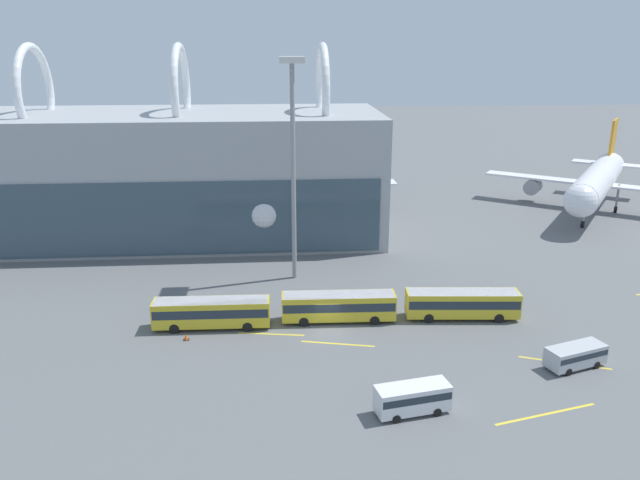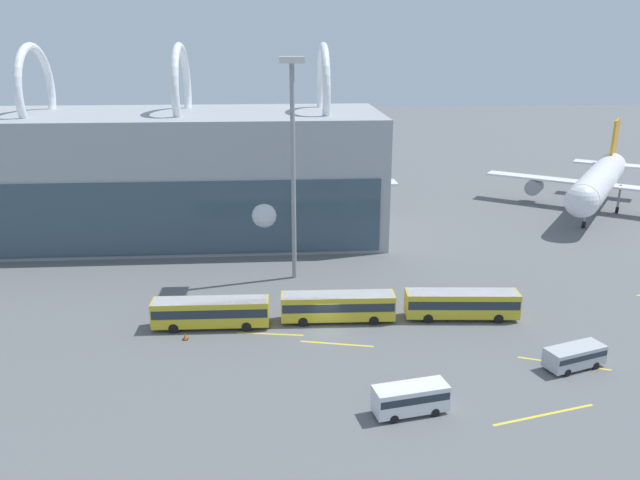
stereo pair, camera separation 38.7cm
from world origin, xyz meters
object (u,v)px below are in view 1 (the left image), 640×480
(airliner_at_gate_far, at_px, (265,180))
(service_van_foreground, at_px, (576,355))
(shuttle_bus_0, at_px, (212,311))
(service_van_crossing, at_px, (413,397))
(airliner_parked_remote, at_px, (598,181))
(traffic_cone_0, at_px, (186,337))
(floodlight_mast, at_px, (293,129))
(shuttle_bus_1, at_px, (339,305))
(shuttle_bus_2, at_px, (462,302))

(airliner_at_gate_far, bearing_deg, service_van_foreground, 27.11)
(shuttle_bus_0, relative_size, service_van_crossing, 1.91)
(service_van_foreground, bearing_deg, airliner_parked_remote, 43.04)
(service_van_crossing, xyz_separation_m, traffic_cone_0, (-19.49, 14.10, -1.09))
(floodlight_mast, bearing_deg, service_van_crossing, -74.84)
(shuttle_bus_0, xyz_separation_m, service_van_crossing, (17.17, -16.76, -0.37))
(airliner_parked_remote, distance_m, traffic_cone_0, 77.61)
(shuttle_bus_1, height_order, traffic_cone_0, shuttle_bus_1)
(airliner_parked_remote, distance_m, service_van_crossing, 73.03)
(airliner_at_gate_far, relative_size, shuttle_bus_0, 3.77)
(shuttle_bus_2, distance_m, traffic_cone_0, 28.73)
(shuttle_bus_1, distance_m, floodlight_mast, 21.44)
(service_van_foreground, height_order, floodlight_mast, floodlight_mast)
(shuttle_bus_0, height_order, service_van_crossing, shuttle_bus_0)
(airliner_parked_remote, bearing_deg, shuttle_bus_2, -5.58)
(airliner_at_gate_far, bearing_deg, shuttle_bus_1, 10.17)
(airliner_parked_remote, height_order, shuttle_bus_2, airliner_parked_remote)
(shuttle_bus_0, bearing_deg, traffic_cone_0, -130.15)
(shuttle_bus_2, bearing_deg, floodlight_mast, 146.92)
(airliner_at_gate_far, distance_m, service_van_foreground, 61.55)
(airliner_parked_remote, xyz_separation_m, shuttle_bus_1, (-48.50, -40.47, -3.60))
(floodlight_mast, xyz_separation_m, traffic_cone_0, (-11.30, -16.16, -18.07))
(shuttle_bus_0, xyz_separation_m, floodlight_mast, (8.97, 13.49, 16.61))
(shuttle_bus_1, height_order, floodlight_mast, floodlight_mast)
(service_van_foreground, height_order, service_van_crossing, service_van_crossing)
(airliner_at_gate_far, height_order, service_van_crossing, airliner_at_gate_far)
(airliner_parked_remote, relative_size, service_van_foreground, 5.52)
(shuttle_bus_1, bearing_deg, service_van_foreground, -27.56)
(airliner_at_gate_far, bearing_deg, traffic_cone_0, -9.41)
(airliner_at_gate_far, bearing_deg, floodlight_mast, 6.94)
(service_van_crossing, bearing_deg, shuttle_bus_0, -55.29)
(service_van_foreground, bearing_deg, shuttle_bus_2, 104.74)
(airliner_parked_remote, xyz_separation_m, traffic_cone_0, (-63.93, -43.72, -5.06))
(shuttle_bus_1, xyz_separation_m, service_van_crossing, (4.06, -17.34, -0.37))
(service_van_crossing, height_order, floodlight_mast, floodlight_mast)
(shuttle_bus_2, relative_size, service_van_foreground, 2.00)
(airliner_parked_remote, bearing_deg, shuttle_bus_0, -20.93)
(shuttle_bus_2, bearing_deg, traffic_cone_0, -169.73)
(shuttle_bus_1, bearing_deg, traffic_cone_0, -166.58)
(airliner_at_gate_far, relative_size, shuttle_bus_1, 3.76)
(shuttle_bus_1, bearing_deg, shuttle_bus_2, 0.29)
(airliner_parked_remote, distance_m, floodlight_mast, 60.82)
(shuttle_bus_2, bearing_deg, service_van_crossing, -113.60)
(shuttle_bus_0, height_order, service_van_foreground, shuttle_bus_0)
(airliner_at_gate_far, height_order, airliner_parked_remote, airliner_at_gate_far)
(shuttle_bus_1, bearing_deg, service_van_crossing, -75.29)
(airliner_at_gate_far, bearing_deg, service_van_crossing, 10.95)
(shuttle_bus_2, relative_size, floodlight_mast, 0.45)
(floodlight_mast, relative_size, traffic_cone_0, 39.41)
(airliner_parked_remote, height_order, shuttle_bus_0, airliner_parked_remote)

